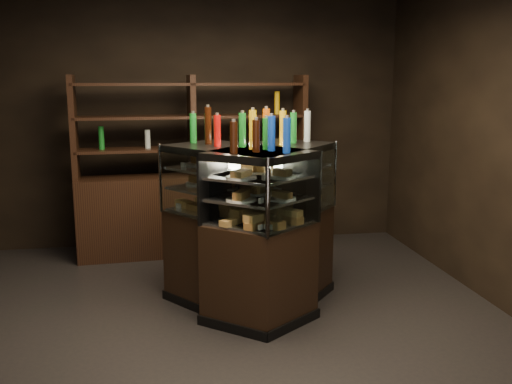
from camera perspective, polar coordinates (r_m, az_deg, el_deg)
ground at (r=4.71m, az=-4.48°, el=-13.34°), size 5.00×5.00×0.00m
room_shell at (r=4.28m, az=-4.88°, el=10.99°), size 5.02×5.02×3.01m
display_case at (r=4.92m, az=-0.16°, el=-6.31°), size 1.60×1.42×1.41m
food_display at (r=4.77m, az=-0.15°, el=0.35°), size 1.18×1.04×0.44m
bottles_top at (r=4.71m, az=-0.17°, el=6.21°), size 1.01×0.90×0.30m
potted_conifer at (r=5.98m, az=3.46°, el=-3.07°), size 0.39×0.39×0.84m
back_shelving at (r=6.47m, az=-6.27°, el=-0.90°), size 2.57×0.57×2.00m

